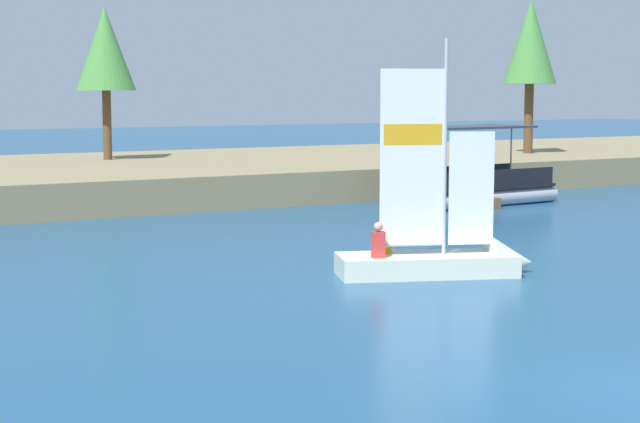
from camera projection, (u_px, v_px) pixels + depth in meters
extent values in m
cube|color=#897A56|center=(64.00, 181.00, 39.04)|extent=(80.00, 15.14, 1.19)
cylinder|color=brown|center=(107.00, 125.00, 42.11)|extent=(0.36, 0.36, 2.87)
cone|color=#47893D|center=(105.00, 49.00, 41.74)|extent=(2.45, 2.45, 3.42)
cylinder|color=brown|center=(529.00, 119.00, 46.43)|extent=(0.41, 0.41, 3.17)
cone|color=#47893D|center=(530.00, 41.00, 46.01)|extent=(2.41, 2.41, 3.82)
cube|color=brown|center=(442.00, 199.00, 36.40)|extent=(1.56, 4.70, 0.39)
cube|color=silver|center=(426.00, 265.00, 22.28)|extent=(4.13, 2.69, 0.47)
cone|color=silver|center=(511.00, 263.00, 22.57)|extent=(1.36, 1.51, 1.24)
cylinder|color=#B7B7BC|center=(445.00, 148.00, 22.04)|extent=(0.08, 0.08, 4.69)
cube|color=white|center=(413.00, 157.00, 21.95)|extent=(1.36, 0.55, 3.80)
cube|color=orange|center=(413.00, 134.00, 21.90)|extent=(1.23, 0.50, 0.46)
cube|color=white|center=(471.00, 188.00, 22.23)|extent=(0.96, 0.40, 2.49)
cylinder|color=#B7B7BC|center=(412.00, 245.00, 22.18)|extent=(1.37, 0.58, 0.06)
cube|color=red|center=(378.00, 245.00, 21.76)|extent=(0.33, 0.29, 0.57)
sphere|color=tan|center=(378.00, 227.00, 21.71)|extent=(0.20, 0.20, 0.20)
cube|color=orange|center=(385.00, 243.00, 22.40)|extent=(0.33, 0.29, 0.45)
sphere|color=tan|center=(385.00, 228.00, 22.36)|extent=(0.20, 0.20, 0.20)
cylinder|color=#B2B2B7|center=(456.00, 194.00, 36.96)|extent=(6.27, 1.05, 0.60)
cylinder|color=#B2B2B7|center=(489.00, 198.00, 35.51)|extent=(6.27, 1.05, 0.60)
cube|color=black|center=(472.00, 186.00, 36.19)|extent=(6.15, 2.79, 0.10)
cube|color=black|center=(452.00, 175.00, 37.04)|extent=(5.74, 0.52, 0.60)
cube|color=black|center=(494.00, 179.00, 35.26)|extent=(5.74, 0.52, 0.60)
cylinder|color=#B2B2B7|center=(511.00, 155.00, 37.10)|extent=(0.06, 0.06, 2.03)
cylinder|color=#B2B2B7|center=(432.00, 159.00, 35.03)|extent=(0.06, 0.06, 2.03)
cube|color=#333842|center=(473.00, 127.00, 35.94)|extent=(4.39, 2.43, 0.08)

